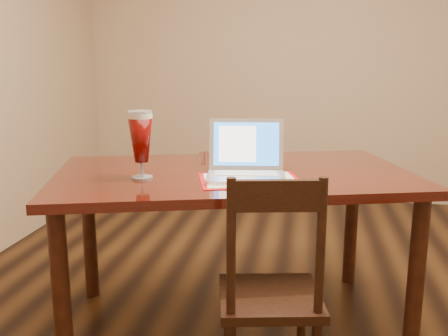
# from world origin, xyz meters

# --- Properties ---
(ground) EXTENTS (5.00, 5.00, 0.00)m
(ground) POSITION_xyz_m (0.00, 0.00, 0.00)
(ground) COLOR black
(ground) RESTS_ON ground
(dining_table) EXTENTS (1.95, 1.43, 1.13)m
(dining_table) POSITION_xyz_m (-0.46, -0.01, 0.73)
(dining_table) COLOR #460E09
(dining_table) RESTS_ON ground
(dining_chair) EXTENTS (0.47, 0.45, 0.95)m
(dining_chair) POSITION_xyz_m (-0.21, -0.55, 0.45)
(dining_chair) COLOR black
(dining_chair) RESTS_ON ground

